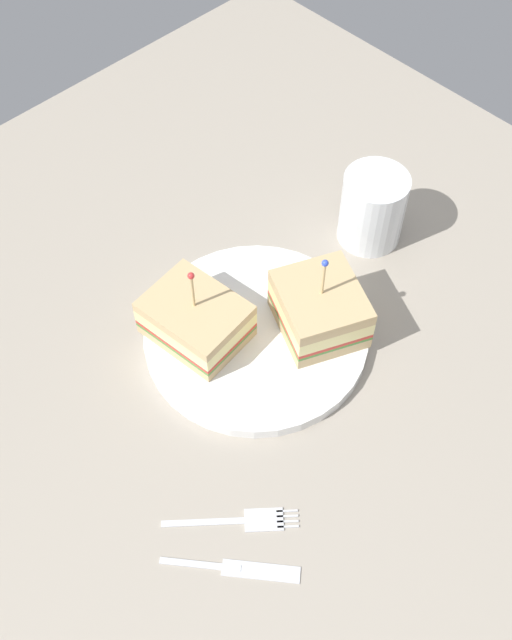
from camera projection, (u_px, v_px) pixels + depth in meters
ground_plane at (256, 343)px, 82.85cm from camera, size 97.42×97.42×2.00cm
plate at (256, 334)px, 81.47cm from camera, size 24.04×24.04×1.38cm
sandwich_half_front at (320, 309)px, 79.10cm from camera, size 11.31×11.75×10.62cm
sandwich_half_back at (196, 319)px, 78.77cm from camera, size 8.89×10.93×10.00cm
drink_glass at (372, 211)px, 87.35cm from camera, size 7.49×7.49×9.02cm
fork at (246, 520)px, 70.08cm from camera, size 10.23×9.29×0.35cm
knife at (238, 568)px, 67.52cm from camera, size 8.89×10.39×0.35cm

